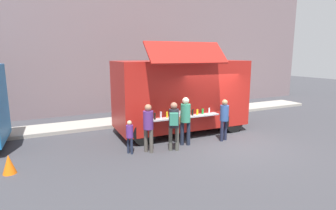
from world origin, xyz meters
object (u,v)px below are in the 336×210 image
(customer_extra_browsing, at_px, (224,116))
(customer_front_ordering, at_px, (185,117))
(customer_mid_with_backpack, at_px, (174,122))
(child_near_queue, at_px, (130,134))
(trash_bin, at_px, (224,104))
(customer_rear_waiting, at_px, (148,124))
(food_truck_main, at_px, (181,94))
(traffic_cone_orange, at_px, (9,164))

(customer_extra_browsing, bearing_deg, customer_front_ordering, 67.86)
(customer_mid_with_backpack, bearing_deg, child_near_queue, 101.07)
(trash_bin, relative_size, customer_rear_waiting, 0.59)
(food_truck_main, xyz_separation_m, traffic_cone_orange, (-6.29, -1.54, -1.37))
(customer_front_ordering, distance_m, child_near_queue, 2.11)
(food_truck_main, relative_size, customer_front_ordering, 3.10)
(traffic_cone_orange, height_order, trash_bin, trash_bin)
(food_truck_main, relative_size, customer_rear_waiting, 3.31)
(traffic_cone_orange, distance_m, customer_extra_browsing, 7.23)
(trash_bin, xyz_separation_m, child_near_queue, (-6.89, -3.86, 0.19))
(trash_bin, bearing_deg, child_near_queue, -150.77)
(traffic_cone_orange, xyz_separation_m, customer_extra_browsing, (7.19, -0.24, 0.68))
(food_truck_main, height_order, trash_bin, food_truck_main)
(traffic_cone_orange, height_order, customer_rear_waiting, customer_rear_waiting)
(trash_bin, bearing_deg, customer_front_ordering, -141.03)
(customer_extra_browsing, bearing_deg, customer_mid_with_backpack, 79.49)
(traffic_cone_orange, bearing_deg, food_truck_main, 13.77)
(traffic_cone_orange, relative_size, trash_bin, 0.56)
(customer_front_ordering, relative_size, child_near_queue, 1.55)
(customer_mid_with_backpack, relative_size, child_near_queue, 1.48)
(customer_rear_waiting, bearing_deg, traffic_cone_orange, 142.63)
(food_truck_main, distance_m, traffic_cone_orange, 6.62)
(customer_front_ordering, bearing_deg, customer_extra_browsing, -66.59)
(traffic_cone_orange, bearing_deg, trash_bin, 20.38)
(food_truck_main, xyz_separation_m, trash_bin, (4.11, 2.32, -1.15))
(customer_front_ordering, bearing_deg, child_near_queue, 119.75)
(customer_front_ordering, xyz_separation_m, customer_mid_with_backpack, (-0.65, -0.38, -0.01))
(customer_front_ordering, bearing_deg, food_truck_main, 6.53)
(customer_mid_with_backpack, xyz_separation_m, customer_rear_waiting, (-0.83, 0.26, -0.05))
(food_truck_main, xyz_separation_m, customer_rear_waiting, (-2.18, -1.69, -0.65))
(food_truck_main, xyz_separation_m, child_near_queue, (-2.79, -1.54, -0.96))
(traffic_cone_orange, distance_m, trash_bin, 11.10)
(traffic_cone_orange, height_order, customer_mid_with_backpack, customer_mid_with_backpack)
(customer_front_ordering, distance_m, customer_rear_waiting, 1.48)
(customer_front_ordering, xyz_separation_m, customer_rear_waiting, (-1.47, -0.12, -0.06))
(customer_rear_waiting, height_order, customer_extra_browsing, customer_rear_waiting)
(customer_rear_waiting, bearing_deg, customer_extra_browsing, -36.86)
(customer_mid_with_backpack, xyz_separation_m, customer_extra_browsing, (2.25, 0.17, -0.08))
(food_truck_main, distance_m, customer_extra_browsing, 2.11)
(traffic_cone_orange, relative_size, customer_front_ordering, 0.31)
(trash_bin, relative_size, customer_mid_with_backpack, 0.58)
(child_near_queue, bearing_deg, food_truck_main, -0.37)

